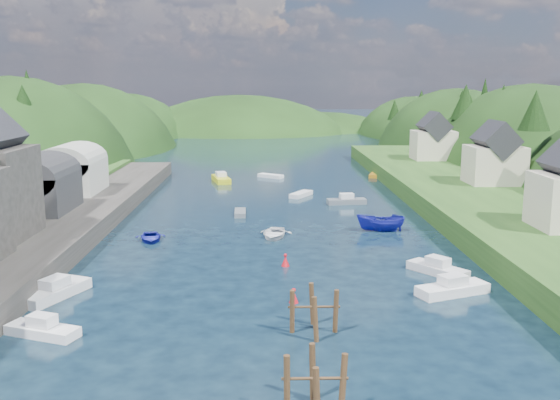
{
  "coord_description": "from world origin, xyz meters",
  "views": [
    {
      "loc": [
        -1.4,
        -33.69,
        15.56
      ],
      "look_at": [
        0.0,
        28.0,
        4.0
      ],
      "focal_mm": 40.0,
      "sensor_mm": 36.0,
      "label": 1
    }
  ],
  "objects_px": {
    "piling_cluster_far": "(314,315)",
    "channel_buoy_near": "(294,296)",
    "piling_cluster_near": "(315,390)",
    "channel_buoy_far": "(285,261)"
  },
  "relations": [
    {
      "from": "piling_cluster_near",
      "to": "channel_buoy_far",
      "type": "xyz_separation_m",
      "value": [
        -0.63,
        24.53,
        -0.74
      ]
    },
    {
      "from": "piling_cluster_near",
      "to": "channel_buoy_far",
      "type": "distance_m",
      "value": 24.55
    },
    {
      "from": "piling_cluster_near",
      "to": "channel_buoy_near",
      "type": "height_order",
      "value": "piling_cluster_near"
    },
    {
      "from": "channel_buoy_near",
      "to": "piling_cluster_far",
      "type": "bearing_deg",
      "value": -79.37
    },
    {
      "from": "channel_buoy_far",
      "to": "piling_cluster_far",
      "type": "bearing_deg",
      "value": -84.8
    },
    {
      "from": "piling_cluster_near",
      "to": "channel_buoy_near",
      "type": "distance_m",
      "value": 15.35
    },
    {
      "from": "piling_cluster_far",
      "to": "channel_buoy_near",
      "type": "relative_size",
      "value": 3.14
    },
    {
      "from": "piling_cluster_far",
      "to": "channel_buoy_near",
      "type": "xyz_separation_m",
      "value": [
        -1.04,
        5.52,
        -0.68
      ]
    },
    {
      "from": "piling_cluster_far",
      "to": "channel_buoy_near",
      "type": "height_order",
      "value": "piling_cluster_far"
    },
    {
      "from": "piling_cluster_near",
      "to": "piling_cluster_far",
      "type": "relative_size",
      "value": 1.04
    }
  ]
}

